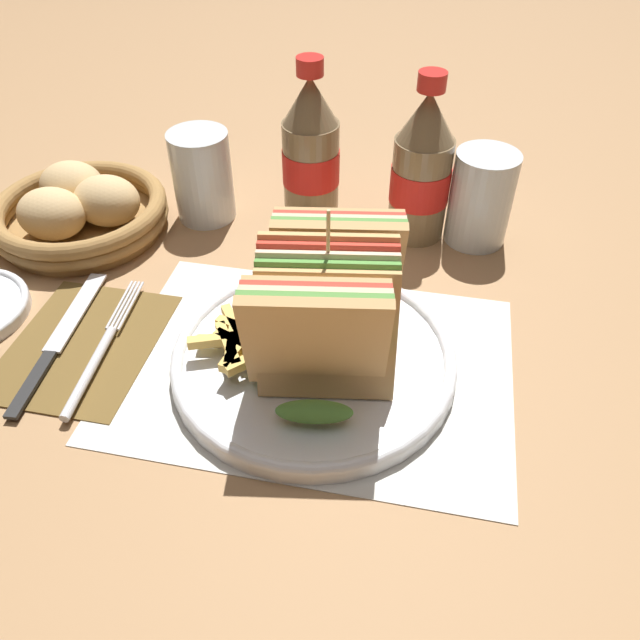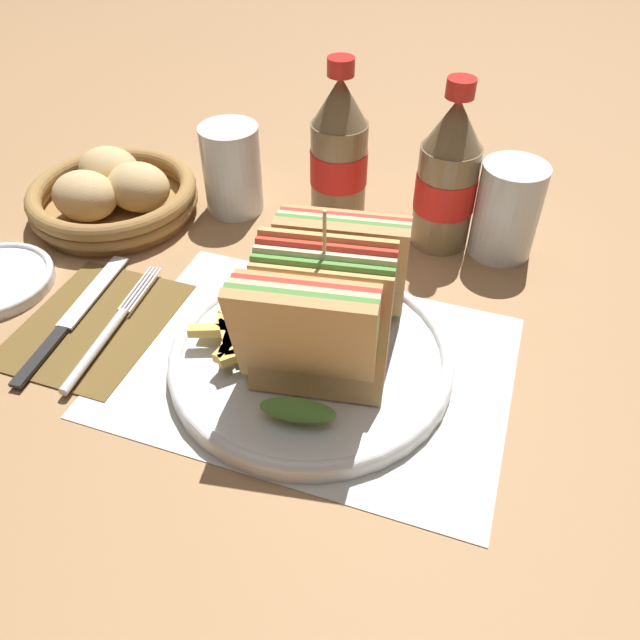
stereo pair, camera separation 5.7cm
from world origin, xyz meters
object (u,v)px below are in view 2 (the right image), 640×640
object	(u,v)px
club_sandwich	(325,305)
plate_main	(313,357)
knife	(73,316)
glass_near	(506,216)
fork	(105,336)
coke_bottle_near	(339,153)
glass_far	(233,175)
coke_bottle_far	(447,178)
bread_basket	(113,194)

from	to	relation	value
club_sandwich	plate_main	bearing A→B (deg)	-159.42
knife	glass_near	xyz separation A→B (m)	(0.39, 0.26, 0.04)
fork	plate_main	bearing A→B (deg)	5.45
coke_bottle_near	glass_far	size ratio (longest dim) A/B	1.77
coke_bottle_far	bread_basket	size ratio (longest dim) A/B	0.94
plate_main	glass_near	size ratio (longest dim) A/B	2.43
plate_main	club_sandwich	bearing A→B (deg)	20.58
coke_bottle_near	bread_basket	bearing A→B (deg)	-160.97
glass_near	fork	bearing A→B (deg)	-140.63
fork	glass_near	xyz separation A→B (m)	(0.34, 0.28, 0.04)
coke_bottle_far	coke_bottle_near	bearing A→B (deg)	172.85
club_sandwich	bread_basket	size ratio (longest dim) A/B	1.01
knife	coke_bottle_far	world-z (taller)	coke_bottle_far
plate_main	knife	distance (m)	0.25
bread_basket	club_sandwich	bearing A→B (deg)	-26.54
knife	plate_main	bearing A→B (deg)	-0.07
coke_bottle_far	knife	bearing A→B (deg)	-140.63
club_sandwich	glass_far	distance (m)	0.30
club_sandwich	knife	size ratio (longest dim) A/B	1.02
coke_bottle_far	glass_near	distance (m)	0.08
club_sandwich	knife	xyz separation A→B (m)	(-0.26, -0.02, -0.07)
fork	knife	xyz separation A→B (m)	(-0.05, 0.02, -0.00)
club_sandwich	coke_bottle_near	size ratio (longest dim) A/B	1.08
knife	coke_bottle_near	world-z (taller)	coke_bottle_near
knife	coke_bottle_near	distance (m)	0.35
glass_far	bread_basket	world-z (taller)	glass_far
club_sandwich	coke_bottle_far	bearing A→B (deg)	75.70
glass_far	bread_basket	xyz separation A→B (m)	(-0.13, -0.06, -0.02)
fork	coke_bottle_near	distance (m)	0.33
knife	bread_basket	xyz separation A→B (m)	(-0.07, 0.19, 0.02)
coke_bottle_near	coke_bottle_far	world-z (taller)	same
bread_basket	plate_main	bearing A→B (deg)	-27.77
fork	glass_near	distance (m)	0.44
coke_bottle_far	glass_near	xyz separation A→B (m)	(0.07, 0.00, -0.03)
glass_far	glass_near	bearing A→B (deg)	2.59
plate_main	knife	xyz separation A→B (m)	(-0.25, -0.02, -0.00)
coke_bottle_far	glass_far	bearing A→B (deg)	-177.03
knife	coke_bottle_near	bearing A→B (deg)	50.89
fork	bread_basket	xyz separation A→B (m)	(-0.12, 0.20, 0.02)
club_sandwich	bread_basket	bearing A→B (deg)	153.46
coke_bottle_near	bread_basket	size ratio (longest dim) A/B	0.94
plate_main	coke_bottle_far	size ratio (longest dim) A/B	1.37
coke_bottle_far	club_sandwich	bearing A→B (deg)	-104.30
fork	coke_bottle_far	bearing A→B (deg)	40.93
knife	coke_bottle_far	distance (m)	0.42
glass_near	bread_basket	world-z (taller)	glass_near
club_sandwich	knife	bearing A→B (deg)	-174.61
coke_bottle_near	coke_bottle_far	distance (m)	0.13
club_sandwich	bread_basket	world-z (taller)	club_sandwich
knife	glass_far	size ratio (longest dim) A/B	1.86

